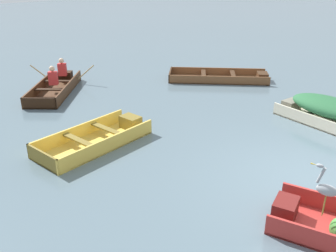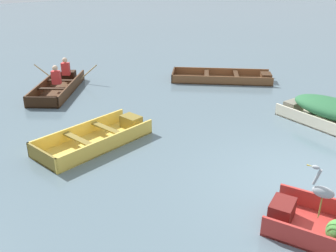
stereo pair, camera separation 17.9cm
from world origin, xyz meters
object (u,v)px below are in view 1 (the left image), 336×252
at_px(skiff_yellow_near_moored, 99,138).
at_px(skiff_cream_mid_moored, 330,110).
at_px(skiff_wooden_brown_far_moored, 222,77).
at_px(heron_on_dinghy, 326,188).
at_px(rowboat_dark_varnish_with_crew, 56,86).

xyz_separation_m(skiff_yellow_near_moored, skiff_cream_mid_moored, (5.04, -3.38, 0.28)).
bearing_deg(skiff_wooden_brown_far_moored, heron_on_dinghy, -132.47).
distance_m(rowboat_dark_varnish_with_crew, heron_on_dinghy, 9.60).
xyz_separation_m(skiff_cream_mid_moored, skiff_wooden_brown_far_moored, (1.30, 4.56, -0.31)).
bearing_deg(heron_on_dinghy, skiff_yellow_near_moored, 95.34).
xyz_separation_m(skiff_cream_mid_moored, heron_on_dinghy, (-4.55, -1.84, 0.48)).
height_order(skiff_wooden_brown_far_moored, heron_on_dinghy, heron_on_dinghy).
height_order(skiff_yellow_near_moored, rowboat_dark_varnish_with_crew, rowboat_dark_varnish_with_crew).
xyz_separation_m(skiff_wooden_brown_far_moored, heron_on_dinghy, (-5.85, -6.39, 0.79)).
bearing_deg(rowboat_dark_varnish_with_crew, skiff_wooden_brown_far_moored, -32.13).
distance_m(skiff_wooden_brown_far_moored, heron_on_dinghy, 8.70).
distance_m(skiff_cream_mid_moored, heron_on_dinghy, 4.93).
xyz_separation_m(rowboat_dark_varnish_with_crew, heron_on_dinghy, (-0.84, -9.54, 0.70)).
height_order(skiff_cream_mid_moored, rowboat_dark_varnish_with_crew, rowboat_dark_varnish_with_crew).
height_order(rowboat_dark_varnish_with_crew, heron_on_dinghy, heron_on_dinghy).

